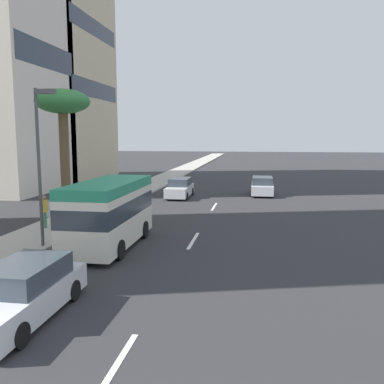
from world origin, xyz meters
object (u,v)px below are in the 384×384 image
(car_third, at_px, (23,293))
(car_fourth, at_px, (180,188))
(minibus_lead, at_px, (109,211))
(palm_tree, at_px, (63,109))
(pedestrian_near_lamp, at_px, (44,210))
(street_lamp, at_px, (41,150))
(car_second, at_px, (262,186))

(car_third, height_order, car_fourth, car_fourth)
(minibus_lead, bearing_deg, palm_tree, -138.32)
(pedestrian_near_lamp, xyz_separation_m, palm_tree, (2.38, -0.13, 5.40))
(car_third, relative_size, car_fourth, 1.04)
(car_third, relative_size, pedestrian_near_lamp, 2.71)
(car_third, xyz_separation_m, car_fourth, (23.31, -0.06, 0.01))
(street_lamp, bearing_deg, car_fourth, -10.58)
(pedestrian_near_lamp, height_order, street_lamp, street_lamp)
(pedestrian_near_lamp, relative_size, palm_tree, 0.23)
(pedestrian_near_lamp, bearing_deg, minibus_lead, 173.60)
(minibus_lead, height_order, pedestrian_near_lamp, minibus_lead)
(minibus_lead, relative_size, car_third, 1.36)
(minibus_lead, distance_m, street_lamp, 3.98)
(car_second, xyz_separation_m, car_fourth, (-2.39, 6.71, 0.00))
(palm_tree, relative_size, street_lamp, 1.09)
(minibus_lead, height_order, car_third, minibus_lead)
(car_second, bearing_deg, pedestrian_near_lamp, 143.15)
(car_second, relative_size, car_fourth, 0.98)
(minibus_lead, height_order, palm_tree, palm_tree)
(car_second, bearing_deg, car_fourth, 109.60)
(car_fourth, bearing_deg, pedestrian_near_lamp, -20.51)
(car_third, bearing_deg, palm_tree, -159.44)
(minibus_lead, distance_m, pedestrian_near_lamp, 5.32)
(minibus_lead, relative_size, car_fourth, 1.42)
(car_second, relative_size, palm_tree, 0.59)
(palm_tree, bearing_deg, minibus_lead, -138.32)
(car_third, bearing_deg, car_fourth, 179.86)
(car_second, relative_size, street_lamp, 0.65)
(car_second, relative_size, pedestrian_near_lamp, 2.55)
(car_third, distance_m, car_fourth, 23.31)
(street_lamp, bearing_deg, palm_tree, 16.34)
(car_fourth, xyz_separation_m, street_lamp, (-16.50, 3.08, 3.66))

